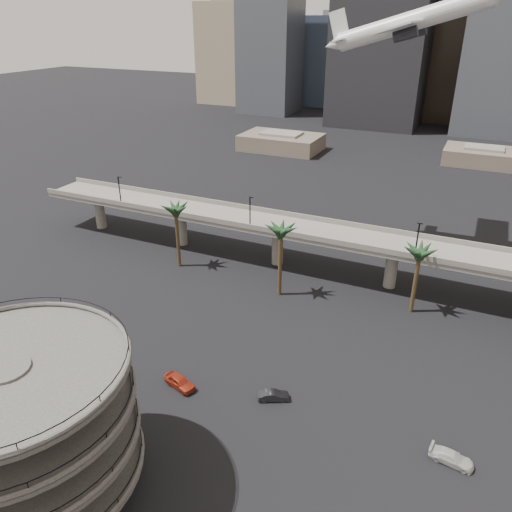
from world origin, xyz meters
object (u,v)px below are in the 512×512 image
at_px(airborne_jet, 411,22).
at_px(car_c, 452,458).
at_px(car_b, 273,396).
at_px(parking_ramp, 20,422).
at_px(car_a, 180,382).
at_px(overpass, 333,239).

distance_m(airborne_jet, car_c, 71.94).
bearing_deg(car_b, parking_ramp, 117.20).
relative_size(parking_ramp, car_a, 4.66).
xyz_separation_m(airborne_jet, car_c, (18.97, -54.86, -42.50)).
height_order(airborne_jet, car_c, airborne_jet).
distance_m(car_b, car_c, 21.68).
xyz_separation_m(overpass, car_a, (-8.71, -38.97, -6.53)).
relative_size(parking_ramp, airborne_jet, 0.69).
distance_m(parking_ramp, car_b, 29.74).
distance_m(airborne_jet, car_a, 72.49).
bearing_deg(overpass, car_a, -102.59).
height_order(airborne_jet, car_b, airborne_jet).
bearing_deg(car_b, airborne_jet, -29.90).
relative_size(overpass, car_b, 32.43).
bearing_deg(overpass, parking_ramp, -102.43).
height_order(overpass, car_c, overpass).
height_order(parking_ramp, car_c, parking_ramp).
relative_size(parking_ramp, car_b, 5.54).
bearing_deg(overpass, car_c, -55.71).
xyz_separation_m(car_a, car_c, (33.90, 2.03, -0.12)).
height_order(parking_ramp, car_b, parking_ramp).
bearing_deg(car_a, overpass, 4.07).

